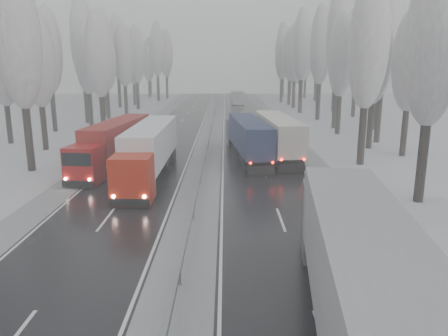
{
  "coord_description": "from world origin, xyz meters",
  "views": [
    {
      "loc": [
        1.9,
        -12.74,
        9.06
      ],
      "look_at": [
        1.83,
        16.2,
        2.2
      ],
      "focal_mm": 35.0,
      "sensor_mm": 36.0,
      "label": 1
    }
  ],
  "objects_px": {
    "truck_cream_box": "(276,133)",
    "truck_red_white": "(150,148)",
    "truck_blue_box": "(247,136)",
    "box_truck_distant": "(237,97)",
    "truck_grey_tarp": "(359,270)",
    "truck_red_red": "(114,141)"
  },
  "relations": [
    {
      "from": "truck_red_white",
      "to": "box_truck_distant",
      "type": "bearing_deg",
      "value": 82.78
    },
    {
      "from": "truck_grey_tarp",
      "to": "truck_red_red",
      "type": "relative_size",
      "value": 1.14
    },
    {
      "from": "box_truck_distant",
      "to": "truck_cream_box",
      "type": "bearing_deg",
      "value": -91.8
    },
    {
      "from": "truck_red_white",
      "to": "truck_cream_box",
      "type": "bearing_deg",
      "value": 37.65
    },
    {
      "from": "truck_red_red",
      "to": "truck_blue_box",
      "type": "bearing_deg",
      "value": 19.99
    },
    {
      "from": "truck_blue_box",
      "to": "box_truck_distant",
      "type": "height_order",
      "value": "truck_blue_box"
    },
    {
      "from": "truck_cream_box",
      "to": "truck_red_white",
      "type": "bearing_deg",
      "value": -146.92
    },
    {
      "from": "truck_grey_tarp",
      "to": "truck_cream_box",
      "type": "height_order",
      "value": "truck_grey_tarp"
    },
    {
      "from": "truck_cream_box",
      "to": "truck_red_white",
      "type": "relative_size",
      "value": 0.97
    },
    {
      "from": "truck_grey_tarp",
      "to": "truck_blue_box",
      "type": "xyz_separation_m",
      "value": [
        -2.13,
        29.36,
        -0.35
      ]
    },
    {
      "from": "truck_grey_tarp",
      "to": "truck_blue_box",
      "type": "bearing_deg",
      "value": 101.04
    },
    {
      "from": "box_truck_distant",
      "to": "truck_red_white",
      "type": "distance_m",
      "value": 69.59
    },
    {
      "from": "box_truck_distant",
      "to": "truck_red_white",
      "type": "bearing_deg",
      "value": -101.28
    },
    {
      "from": "truck_grey_tarp",
      "to": "box_truck_distant",
      "type": "xyz_separation_m",
      "value": [
        -1.42,
        90.8,
        -1.07
      ]
    },
    {
      "from": "truck_blue_box",
      "to": "truck_cream_box",
      "type": "distance_m",
      "value": 3.06
    },
    {
      "from": "truck_blue_box",
      "to": "truck_red_white",
      "type": "height_order",
      "value": "truck_red_white"
    },
    {
      "from": "truck_blue_box",
      "to": "truck_red_red",
      "type": "xyz_separation_m",
      "value": [
        -12.26,
        -3.06,
        0.02
      ]
    },
    {
      "from": "truck_cream_box",
      "to": "box_truck_distant",
      "type": "distance_m",
      "value": 60.5
    },
    {
      "from": "truck_blue_box",
      "to": "box_truck_distant",
      "type": "xyz_separation_m",
      "value": [
        0.71,
        61.44,
        -0.72
      ]
    },
    {
      "from": "truck_cream_box",
      "to": "box_truck_distant",
      "type": "relative_size",
      "value": 1.9
    },
    {
      "from": "truck_blue_box",
      "to": "truck_red_red",
      "type": "relative_size",
      "value": 0.99
    },
    {
      "from": "truck_cream_box",
      "to": "truck_red_white",
      "type": "height_order",
      "value": "truck_red_white"
    }
  ]
}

